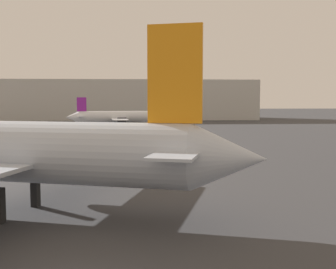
% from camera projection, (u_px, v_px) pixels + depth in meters
% --- Properties ---
extents(airplane_at_gate, '(31.99, 27.53, 11.23)m').
position_uv_depth(airplane_at_gate, '(4.00, 151.00, 25.54)').
color(airplane_at_gate, '#B2BCCC').
rests_on(airplane_at_gate, ground_plane).
extents(airplane_far_left, '(27.62, 17.76, 7.63)m').
position_uv_depth(airplane_far_left, '(121.00, 117.00, 103.01)').
color(airplane_far_left, silver).
rests_on(airplane_far_left, ground_plane).
extents(terminal_building, '(99.38, 25.51, 13.85)m').
position_uv_depth(terminal_building, '(116.00, 100.00, 150.46)').
color(terminal_building, '#B7B7B2').
rests_on(terminal_building, ground_plane).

